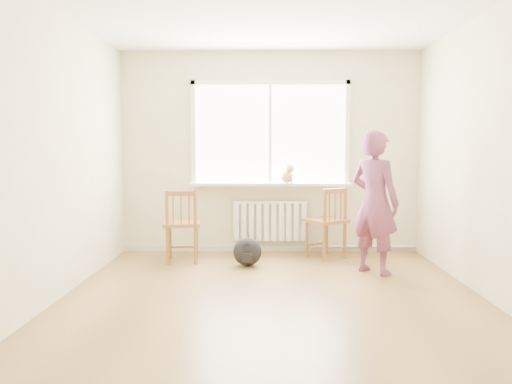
{
  "coord_description": "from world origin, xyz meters",
  "views": [
    {
      "loc": [
        -0.08,
        -4.51,
        1.41
      ],
      "look_at": [
        -0.17,
        1.2,
        0.91
      ],
      "focal_mm": 35.0,
      "sensor_mm": 36.0,
      "label": 1
    }
  ],
  "objects_px": {
    "chair_left": "(182,226)",
    "chair_right": "(328,223)",
    "cat": "(287,174)",
    "backpack": "(247,252)",
    "person": "(375,203)"
  },
  "relations": [
    {
      "from": "chair_left",
      "to": "chair_right",
      "type": "relative_size",
      "value": 0.98
    },
    {
      "from": "cat",
      "to": "backpack",
      "type": "xyz_separation_m",
      "value": [
        -0.51,
        -0.68,
        -0.89
      ]
    },
    {
      "from": "chair_left",
      "to": "chair_right",
      "type": "distance_m",
      "value": 1.85
    },
    {
      "from": "chair_left",
      "to": "backpack",
      "type": "height_order",
      "value": "chair_left"
    },
    {
      "from": "cat",
      "to": "backpack",
      "type": "distance_m",
      "value": 1.23
    },
    {
      "from": "chair_left",
      "to": "cat",
      "type": "distance_m",
      "value": 1.54
    },
    {
      "from": "chair_left",
      "to": "cat",
      "type": "relative_size",
      "value": 2.18
    },
    {
      "from": "person",
      "to": "cat",
      "type": "bearing_deg",
      "value": -1.05
    },
    {
      "from": "chair_right",
      "to": "chair_left",
      "type": "bearing_deg",
      "value": -27.06
    },
    {
      "from": "person",
      "to": "cat",
      "type": "distance_m",
      "value": 1.39
    },
    {
      "from": "chair_right",
      "to": "person",
      "type": "height_order",
      "value": "person"
    },
    {
      "from": "chair_right",
      "to": "person",
      "type": "bearing_deg",
      "value": 85.55
    },
    {
      "from": "backpack",
      "to": "chair_left",
      "type": "bearing_deg",
      "value": 167.52
    },
    {
      "from": "backpack",
      "to": "cat",
      "type": "bearing_deg",
      "value": 53.38
    },
    {
      "from": "chair_left",
      "to": "cat",
      "type": "height_order",
      "value": "cat"
    }
  ]
}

